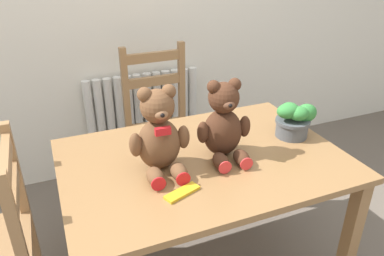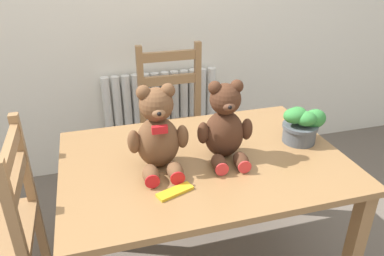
# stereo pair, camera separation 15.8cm
# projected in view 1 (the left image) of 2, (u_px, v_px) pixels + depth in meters

# --- Properties ---
(radiator) EXTENTS (0.85, 0.10, 0.74)m
(radiator) POSITION_uv_depth(u_px,v_px,m) (145.00, 125.00, 2.81)
(radiator) COLOR silver
(radiator) RESTS_ON ground_plane
(dining_table) EXTENTS (1.24, 0.86, 0.71)m
(dining_table) POSITION_uv_depth(u_px,v_px,m) (203.00, 175.00, 1.72)
(dining_table) COLOR olive
(dining_table) RESTS_ON ground_plane
(wooden_chair_behind) EXTENTS (0.42, 0.45, 1.00)m
(wooden_chair_behind) POSITION_uv_depth(u_px,v_px,m) (163.00, 129.00, 2.42)
(wooden_chair_behind) COLOR #997047
(wooden_chair_behind) RESTS_ON ground_plane
(teddy_bear_left) EXTENTS (0.26, 0.26, 0.37)m
(teddy_bear_left) POSITION_uv_depth(u_px,v_px,m) (159.00, 135.00, 1.52)
(teddy_bear_left) COLOR brown
(teddy_bear_left) RESTS_ON dining_table
(teddy_bear_right) EXTENTS (0.25, 0.26, 0.35)m
(teddy_bear_right) POSITION_uv_depth(u_px,v_px,m) (224.00, 124.00, 1.63)
(teddy_bear_right) COLOR #472819
(teddy_bear_right) RESTS_ON dining_table
(potted_plant) EXTENTS (0.21, 0.17, 0.18)m
(potted_plant) POSITION_uv_depth(u_px,v_px,m) (294.00, 119.00, 1.82)
(potted_plant) COLOR #4C5156
(potted_plant) RESTS_ON dining_table
(chocolate_bar) EXTENTS (0.15, 0.09, 0.01)m
(chocolate_bar) POSITION_uv_depth(u_px,v_px,m) (182.00, 192.00, 1.43)
(chocolate_bar) COLOR gold
(chocolate_bar) RESTS_ON dining_table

